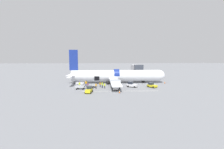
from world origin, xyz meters
name	(u,v)px	position (x,y,z in m)	size (l,w,h in m)	color
ground_plane	(116,86)	(0.00, 0.00, 0.00)	(500.00, 500.00, 0.00)	slate
apron_marking_line	(120,91)	(0.31, -7.01, 0.00)	(20.59, 0.97, 0.01)	silver
jet_bridge_stub	(137,68)	(9.18, 12.35, 4.81)	(3.23, 9.88, 6.35)	#4C4C51
airplane	(115,76)	(0.14, 6.41, 2.60)	(35.29, 30.88, 11.67)	white
baggage_tug_lead	(116,87)	(-0.55, -5.22, 0.70)	(2.20, 2.96, 1.66)	white
baggage_tug_mid	(132,85)	(4.53, -1.54, 0.73)	(3.42, 2.85, 1.72)	silver
baggage_tug_rear	(89,90)	(-7.81, -8.42, 0.72)	(2.10, 3.20, 1.70)	yellow
baggage_tug_spare	(152,85)	(10.46, -2.45, 0.63)	(2.85, 3.22, 1.44)	yellow
baggage_cart_loading	(91,86)	(-7.75, -1.41, 0.53)	(3.48, 2.33, 1.14)	#B7BABF
baggage_cart_queued	(80,84)	(-11.55, 2.15, 0.51)	(3.55, 1.83, 1.07)	silver
baggage_cart_empty	(80,87)	(-10.60, -3.83, 0.57)	(3.48, 2.03, 1.13)	#B7BABF
ground_crew_loader_a	(102,85)	(-4.43, -2.26, 0.94)	(0.42, 0.62, 1.79)	#1E2338
ground_crew_loader_b	(86,83)	(-9.51, 0.73, 0.95)	(0.58, 0.58, 1.81)	#1E2338
ground_crew_driver	(105,85)	(-3.74, -2.87, 0.82)	(0.50, 0.50, 1.56)	#2D2D33
ground_crew_supervisor	(100,84)	(-5.08, -0.80, 0.82)	(0.50, 0.50, 1.56)	#2D2D33
ground_crew_helper	(80,85)	(-11.23, -1.37, 0.93)	(0.56, 0.56, 1.77)	black
ground_crew_marshal	(96,86)	(-6.25, -3.37, 0.85)	(0.47, 0.56, 1.61)	#2D2D33
suitcase_on_tarmac_upright	(92,88)	(-7.27, -3.79, 0.36)	(0.46, 0.28, 0.82)	black
safety_cone_nose	(165,82)	(17.58, 4.86, 0.30)	(0.63, 0.63, 0.65)	black
safety_cone_engine_left	(119,92)	(-0.09, -9.11, 0.32)	(0.52, 0.52, 0.69)	black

